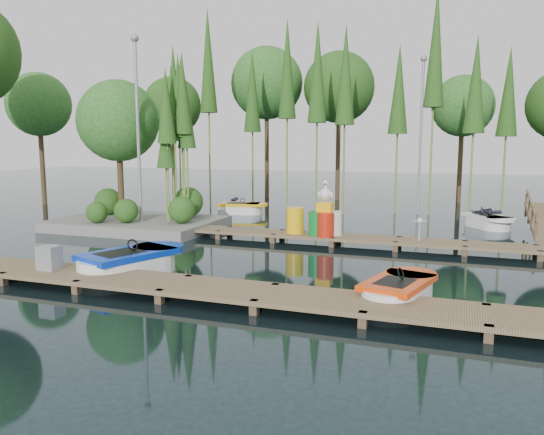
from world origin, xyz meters
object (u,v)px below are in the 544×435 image
(boat_red, at_px, (399,292))
(utility_cabinet, at_px, (49,258))
(boat_blue, at_px, (130,264))
(drum_cluster, at_px, (325,220))
(island, at_px, (133,147))
(boat_yellow_far, at_px, (241,208))
(yellow_barrel, at_px, (295,220))

(boat_red, height_order, utility_cabinet, utility_cabinet)
(boat_blue, relative_size, drum_cluster, 1.77)
(drum_cluster, bearing_deg, island, 173.31)
(island, bearing_deg, utility_cabinet, -69.95)
(boat_yellow_far, relative_size, drum_cluster, 1.41)
(boat_yellow_far, distance_m, drum_cluster, 8.26)
(boat_red, relative_size, boat_yellow_far, 1.02)
(boat_red, bearing_deg, yellow_barrel, 140.00)
(boat_blue, xyz_separation_m, boat_yellow_far, (-1.90, 11.65, -0.03))
(boat_yellow_far, bearing_deg, island, -106.36)
(boat_yellow_far, xyz_separation_m, drum_cluster, (5.62, -6.02, 0.58))
(boat_red, bearing_deg, boat_yellow_far, 141.25)
(boat_blue, relative_size, boat_red, 1.24)
(island, height_order, yellow_barrel, island)
(island, bearing_deg, boat_yellow_far, 64.83)
(yellow_barrel, relative_size, drum_cluster, 0.48)
(island, height_order, drum_cluster, island)
(yellow_barrel, bearing_deg, drum_cluster, -7.77)
(boat_blue, distance_m, boat_yellow_far, 11.80)
(drum_cluster, bearing_deg, utility_cabinet, -127.00)
(boat_blue, relative_size, boat_yellow_far, 1.26)
(drum_cluster, bearing_deg, boat_red, -62.01)
(boat_yellow_far, bearing_deg, utility_cabinet, -79.17)
(boat_blue, xyz_separation_m, yellow_barrel, (2.63, 5.77, 0.45))
(utility_cabinet, bearing_deg, drum_cluster, 53.00)
(island, xyz_separation_m, utility_cabinet, (2.84, -7.79, -2.59))
(boat_blue, relative_size, yellow_barrel, 3.72)
(boat_blue, bearing_deg, boat_red, 19.64)
(island, bearing_deg, boat_red, -31.08)
(island, relative_size, drum_cluster, 3.68)
(boat_red, bearing_deg, boat_blue, -165.95)
(utility_cabinet, relative_size, drum_cluster, 0.32)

